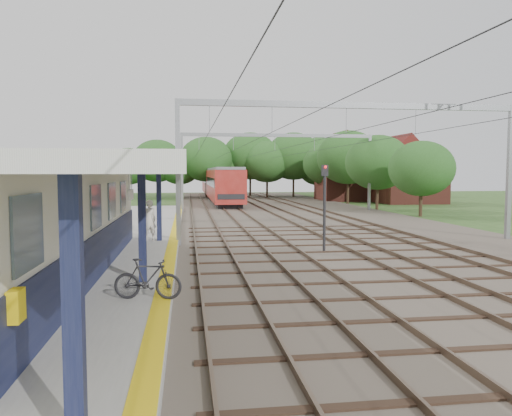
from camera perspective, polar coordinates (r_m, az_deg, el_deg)
ground at (r=10.59m, az=19.10°, el=-15.81°), size 160.00×160.00×0.00m
ballast_bed at (r=39.95m, az=4.54°, el=-0.97°), size 18.00×90.00×0.10m
platform at (r=23.28m, az=-15.04°, el=-4.42°), size 5.00×52.00×0.35m
yellow_stripe at (r=23.08m, az=-9.49°, el=-3.96°), size 0.45×52.00×0.01m
station_building at (r=16.49m, az=-22.94°, el=-1.52°), size 3.41×18.00×3.40m
canopy at (r=15.18m, az=-20.04°, el=4.14°), size 6.40×20.00×3.44m
rail_tracks at (r=39.47m, az=0.99°, el=-0.83°), size 11.80×88.00×0.15m
catenary_system at (r=35.11m, az=5.28°, el=7.26°), size 17.22×88.00×7.00m
tree_band at (r=66.52m, az=-0.63°, el=5.26°), size 31.72×30.88×8.82m
house_near at (r=60.53m, az=17.12°, el=3.37°), size 7.00×6.12×7.89m
house_far at (r=64.24m, az=10.80°, el=3.73°), size 8.00×6.12×8.66m
person at (r=24.02m, az=-12.13°, el=-1.37°), size 0.83×0.71×1.93m
bicycle at (r=13.03m, az=-12.28°, el=-7.93°), size 1.80×0.82×1.05m
train at (r=65.22m, az=-4.33°, el=2.89°), size 3.03×37.75×3.98m
signal_post at (r=21.92m, az=7.84°, el=0.88°), size 0.28×0.25×3.89m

